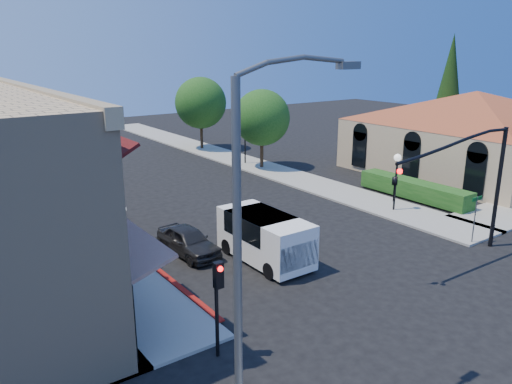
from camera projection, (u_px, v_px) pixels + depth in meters
ground at (414, 303)px, 19.40m from camera, size 120.00×120.00×0.00m
sidewalk_left at (22, 187)px, 35.58m from camera, size 3.50×50.00×0.12m
sidewalk_right at (229, 157)px, 45.38m from camera, size 3.50×50.00×0.12m
curb_red_strip at (162, 275)px, 21.79m from camera, size 0.25×10.00×0.06m
mission_building at (473, 125)px, 39.67m from camera, size 30.12×30.12×6.40m
hedge at (413, 199)px, 32.98m from camera, size 1.40×8.00×1.10m
conifer_far at (449, 84)px, 47.39m from camera, size 3.20×3.20×11.00m
street_tree_a at (262, 118)px, 40.36m from camera, size 4.56×4.56×6.48m
street_tree_b at (201, 103)px, 48.08m from camera, size 4.94×4.94×7.02m
signal_mast_arm at (476, 173)px, 22.72m from camera, size 8.01×0.39×6.00m
secondary_signal at (218, 292)px, 15.38m from camera, size 0.28×0.42×3.32m
cobra_streetlight at (250, 245)px, 11.26m from camera, size 3.60×0.25×9.31m
street_name_sign at (475, 212)px, 24.85m from camera, size 0.80×0.06×2.50m
lamppost_left_near at (122, 224)px, 20.14m from camera, size 0.44×0.44×3.57m
lamppost_left_far at (38, 162)px, 31.08m from camera, size 0.44×0.44×3.57m
lamppost_right_near at (397, 168)px, 29.66m from camera, size 0.44×0.44×3.57m
lamppost_right_far at (245, 133)px, 42.16m from camera, size 0.44×0.44×3.57m
white_van at (266, 235)px, 22.95m from camera, size 2.22×4.99×2.21m
parked_car_a at (188, 241)px, 23.88m from camera, size 1.84×4.08×1.36m
parked_car_b at (100, 204)px, 29.71m from camera, size 1.37×3.81×1.25m
parked_car_c at (66, 180)px, 35.28m from camera, size 1.88×4.46×1.28m
parked_car_d at (60, 176)px, 36.67m from camera, size 2.13×3.93×1.05m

